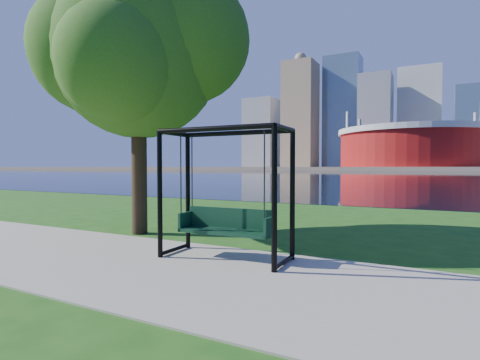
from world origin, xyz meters
The scene contains 8 objects.
ground centered at (0.00, 0.00, 0.00)m, with size 900.00×900.00×0.00m, color #1E5114.
path centered at (0.00, -0.50, 0.01)m, with size 120.00×4.00×0.03m, color #9E937F.
river centered at (0.00, 102.00, 0.01)m, with size 900.00×180.00×0.02m, color black.
far_bank centered at (0.00, 306.00, 1.00)m, with size 900.00×228.00×2.00m, color #937F60.
stadium centered at (-10.00, 235.00, 14.23)m, with size 83.00×83.00×32.00m.
skyline centered at (-4.27, 319.39, 35.89)m, with size 392.00×66.00×96.50m.
swing centered at (-0.60, 0.60, 1.26)m, with size 2.57×1.18×2.60m.
park_tree centered at (-4.21, 2.06, 5.04)m, with size 5.84×5.28×7.26m.
Camera 1 is at (3.09, -5.82, 1.84)m, focal length 28.00 mm.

